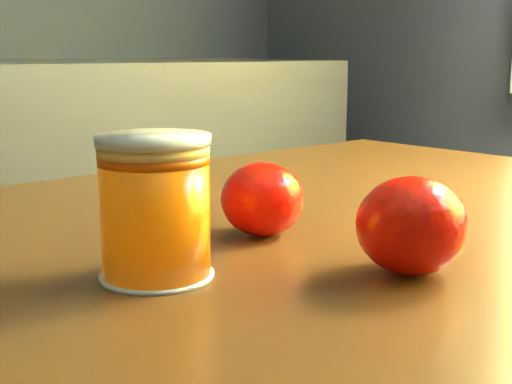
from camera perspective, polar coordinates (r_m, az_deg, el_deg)
table at (r=0.55m, az=2.58°, el=-14.69°), size 1.16×0.90×0.79m
juice_glass at (r=0.44m, az=-8.08°, el=-1.29°), size 0.07×0.07×0.09m
orange_front at (r=0.46m, az=12.35°, el=-2.63°), size 0.07×0.07×0.06m
orange_back at (r=0.54m, az=0.51°, el=-0.58°), size 0.07×0.07×0.06m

